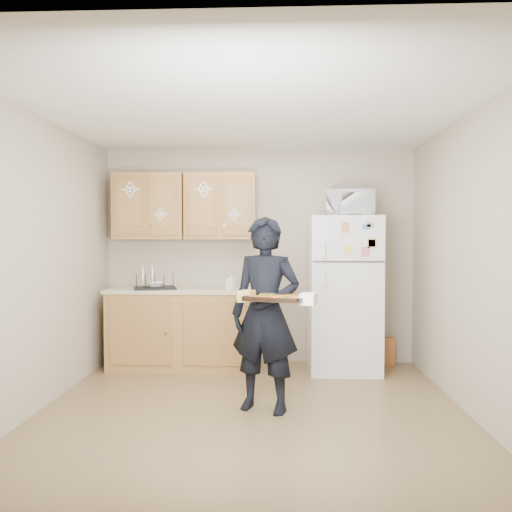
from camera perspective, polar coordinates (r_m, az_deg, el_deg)
The scene contains 24 objects.
floor at distance 4.34m, azimuth -0.58°, elevation -17.63°, with size 3.60×3.60×0.00m, color brown.
ceiling at distance 4.22m, azimuth -0.59°, elevation 16.31°, with size 3.60×3.60×0.00m, color silver.
wall_back at distance 5.89m, azimuth 0.32°, elevation -0.02°, with size 3.60×0.04×2.50m, color #A99D89.
wall_front at distance 2.30m, azimuth -2.91°, elevation -3.17°, with size 3.60×0.04×2.50m, color #A99D89.
wall_left at distance 4.55m, azimuth -23.83°, elevation -0.78°, with size 0.04×3.60×2.50m, color #A99D89.
wall_right at distance 4.38m, azimuth 23.62°, elevation -0.88°, with size 0.04×3.60×2.50m, color #A99D89.
refrigerator at distance 5.59m, azimuth 9.98°, elevation -4.26°, with size 0.75×0.70×1.70m, color white.
base_cabinet at distance 5.75m, azimuth -8.38°, elevation -8.31°, with size 1.60×0.60×0.86m, color brown.
countertop at distance 5.69m, azimuth -8.40°, elevation -3.84°, with size 1.64×0.64×0.04m, color beige.
upper_cab_left at distance 5.89m, azimuth -12.04°, elevation 5.53°, with size 0.80×0.33×0.75m, color brown.
upper_cab_right at distance 5.74m, azimuth -4.06°, elevation 5.67°, with size 0.80×0.33×0.75m, color brown.
cereal_box at distance 6.03m, azimuth 14.57°, elevation -10.49°, with size 0.20×0.07×0.32m, color #C28D44.
person at distance 4.23m, azimuth 1.08°, elevation -6.64°, with size 0.60×0.39×1.64m, color black.
baking_tray at distance 3.93m, azimuth 2.40°, elevation -4.90°, with size 0.46×0.34×0.04m, color black.
pizza_front_left at distance 3.89m, azimuth 0.54°, elevation -4.71°, with size 0.15×0.15×0.02m, color orange.
pizza_front_right at distance 3.82m, azimuth 3.55°, elevation -4.83°, with size 0.15×0.15×0.02m, color orange.
pizza_back_left at distance 4.03m, azimuth 1.31°, elevation -4.47°, with size 0.15×0.15×0.02m, color orange.
pizza_back_right at distance 3.97m, azimuth 4.22°, elevation -4.59°, with size 0.15×0.15×0.02m, color orange.
pizza_center at distance 3.93m, azimuth 2.40°, elevation -4.65°, with size 0.15×0.15×0.02m, color orange.
microwave at distance 5.53m, azimuth 10.66°, elevation 5.95°, with size 0.51×0.35×0.28m, color white.
foil_pan at distance 5.57m, azimuth 10.42°, elevation 7.70°, with size 0.30×0.21×0.06m, color #AAA9B0.
dish_rack at distance 5.65m, azimuth -11.48°, elevation -2.79°, with size 0.45×0.33×0.18m, color black.
bowl at distance 5.65m, azimuth -11.42°, elevation -3.21°, with size 0.21×0.21×0.05m, color white.
soap_bottle at distance 5.49m, azimuth -2.92°, elevation -2.83°, with size 0.09×0.09×0.19m, color white.
Camera 1 is at (0.21, -4.08, 1.46)m, focal length 35.00 mm.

